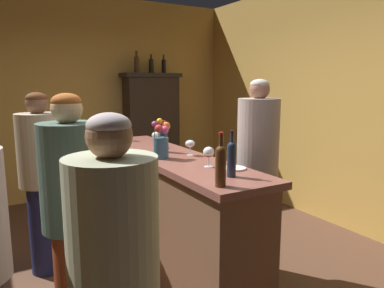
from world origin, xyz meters
TOP-DOWN VIEW (x-y plane):
  - floor at (0.00, 0.00)m, footprint 7.51×7.51m
  - wall_back at (0.00, 2.95)m, footprint 5.00×0.12m
  - wall_right at (2.50, 0.00)m, footprint 0.12×5.90m
  - bar_counter at (0.24, 0.19)m, footprint 0.54×2.33m
  - display_cabinet at (1.15, 2.67)m, footprint 0.90×0.38m
  - wine_bottle_riesling at (0.25, 0.33)m, footprint 0.07×0.07m
  - wine_bottle_pinot at (0.26, -0.68)m, footprint 0.06×0.06m
  - wine_bottle_malbec at (0.07, -0.84)m, footprint 0.07×0.07m
  - wine_glass_front at (0.28, -0.37)m, footprint 0.08×0.08m
  - wine_glass_mid at (0.37, 0.08)m, footprint 0.08×0.08m
  - wine_glass_rear at (0.28, 0.57)m, footprint 0.08×0.08m
  - wine_glass_spare at (0.20, 1.10)m, footprint 0.06×0.06m
  - flower_arrangement at (0.11, 0.08)m, footprint 0.16×0.14m
  - cheese_plate at (0.40, -0.52)m, footprint 0.16×0.16m
  - display_bottle_left at (0.92, 2.67)m, footprint 0.08×0.08m
  - display_bottle_midleft at (1.16, 2.67)m, footprint 0.07×0.07m
  - display_bottle_center at (1.37, 2.67)m, footprint 0.07×0.07m
  - patron_redhead at (-0.71, -0.41)m, footprint 0.36×0.36m
  - patron_by_cabinet at (-0.70, -1.17)m, footprint 0.39×0.39m
  - patron_tall at (-0.73, 0.75)m, footprint 0.38×0.38m
  - bartender at (0.89, -0.20)m, footprint 0.36×0.36m

SIDE VIEW (x-z plane):
  - floor at x=0.00m, z-range 0.00..0.00m
  - bar_counter at x=0.24m, z-range 0.00..1.08m
  - patron_by_cabinet at x=-0.70m, z-range 0.07..1.64m
  - patron_tall at x=-0.73m, z-range 0.07..1.68m
  - patron_redhead at x=-0.71m, z-range 0.08..1.71m
  - bartender at x=0.89m, z-range 0.08..1.80m
  - display_cabinet at x=1.15m, z-range 0.04..1.87m
  - cheese_plate at x=0.40m, z-range 1.07..1.09m
  - wine_glass_mid at x=0.37m, z-range 1.11..1.24m
  - wine_glass_front at x=0.28m, z-range 1.10..1.25m
  - wine_glass_spare at x=0.20m, z-range 1.11..1.26m
  - wine_glass_rear at x=0.28m, z-range 1.11..1.26m
  - wine_bottle_riesling at x=0.25m, z-range 1.06..1.35m
  - wine_bottle_pinot at x=0.26m, z-range 1.05..1.36m
  - flower_arrangement at x=0.11m, z-range 1.05..1.38m
  - wine_bottle_malbec at x=0.07m, z-range 1.05..1.38m
  - wall_back at x=0.00m, z-range 0.00..2.93m
  - wall_right at x=2.50m, z-range 0.00..2.93m
  - display_bottle_center at x=1.37m, z-range 1.80..2.10m
  - display_bottle_midleft at x=1.16m, z-range 1.81..2.10m
  - display_bottle_left at x=0.92m, z-range 1.81..2.13m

